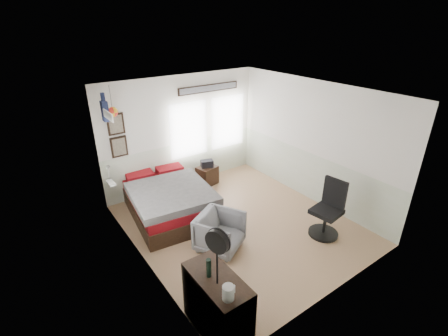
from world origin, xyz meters
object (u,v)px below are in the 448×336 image
Objects in this scene: dresser at (217,304)px; nightstand at (207,175)px; armchair at (220,232)px; task_chair at (328,213)px; bed at (169,200)px.

dresser is 4.24m from nightstand.
armchair is at bearing 54.06° from dresser.
armchair is 2.11m from task_chair.
task_chair is (0.76, -3.08, 0.23)m from nightstand.
task_chair is (2.17, -2.39, 0.13)m from bed.
bed is at bearing 75.46° from dresser.
task_chair reaches higher than nightstand.
dresser is at bearing -132.86° from nightstand.
nightstand is 3.18m from task_chair.
dresser is 2.98m from task_chair.
nightstand is at bearing 33.33° from armchair.
task_chair reaches higher than armchair.
task_chair is at bearing -52.31° from armchair.
task_chair is (2.93, 0.55, 0.01)m from dresser.
nightstand is (2.17, 3.63, -0.21)m from dresser.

